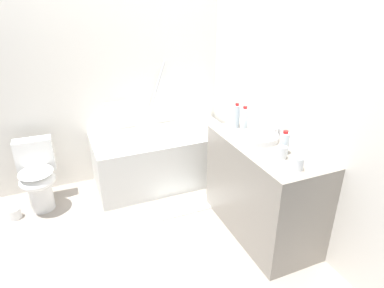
# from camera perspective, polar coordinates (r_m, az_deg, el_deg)

# --- Properties ---
(ground_plane) EXTENTS (3.66, 3.66, 0.00)m
(ground_plane) POSITION_cam_1_polar(r_m,az_deg,el_deg) (3.11, -8.94, -15.79)
(ground_plane) COLOR #9E9389
(wall_back_tiled) EXTENTS (3.06, 0.10, 2.43)m
(wall_back_tiled) POSITION_cam_1_polar(r_m,az_deg,el_deg) (3.72, -15.28, 11.56)
(wall_back_tiled) COLOR white
(wall_back_tiled) RESTS_ON ground_plane
(wall_right_mirror) EXTENTS (0.10, 2.85, 2.43)m
(wall_right_mirror) POSITION_cam_1_polar(r_m,az_deg,el_deg) (3.09, 15.35, 8.93)
(wall_right_mirror) COLOR white
(wall_right_mirror) RESTS_ON ground_plane
(bathtub) EXTENTS (1.50, 0.70, 1.31)m
(bathtub) POSITION_cam_1_polar(r_m,az_deg,el_deg) (3.76, -4.94, -2.17)
(bathtub) COLOR silver
(bathtub) RESTS_ON ground_plane
(toilet) EXTENTS (0.36, 0.48, 0.71)m
(toilet) POSITION_cam_1_polar(r_m,az_deg,el_deg) (3.61, -24.99, -4.98)
(toilet) COLOR white
(toilet) RESTS_ON ground_plane
(vanity_counter) EXTENTS (0.54, 1.14, 0.86)m
(vanity_counter) POSITION_cam_1_polar(r_m,az_deg,el_deg) (3.01, 12.02, -7.52)
(vanity_counter) COLOR gray
(vanity_counter) RESTS_ON ground_plane
(sink_basin) EXTENTS (0.32, 0.32, 0.05)m
(sink_basin) POSITION_cam_1_polar(r_m,az_deg,el_deg) (2.87, 11.54, 1.17)
(sink_basin) COLOR white
(sink_basin) RESTS_ON vanity_counter
(sink_faucet) EXTENTS (0.13, 0.15, 0.08)m
(sink_faucet) POSITION_cam_1_polar(r_m,az_deg,el_deg) (2.97, 14.51, 1.90)
(sink_faucet) COLOR silver
(sink_faucet) RESTS_ON vanity_counter
(water_bottle_0) EXTENTS (0.07, 0.07, 0.19)m
(water_bottle_0) POSITION_cam_1_polar(r_m,az_deg,el_deg) (2.64, 15.57, 0.11)
(water_bottle_0) COLOR silver
(water_bottle_0) RESTS_ON vanity_counter
(water_bottle_1) EXTENTS (0.06, 0.06, 0.23)m
(water_bottle_1) POSITION_cam_1_polar(r_m,az_deg,el_deg) (3.08, 7.64, 4.76)
(water_bottle_1) COLOR silver
(water_bottle_1) RESTS_ON vanity_counter
(water_bottle_2) EXTENTS (0.07, 0.07, 0.22)m
(water_bottle_2) POSITION_cam_1_polar(r_m,az_deg,el_deg) (3.03, 8.99, 4.28)
(water_bottle_2) COLOR silver
(water_bottle_2) RESTS_ON vanity_counter
(drinking_glass_0) EXTENTS (0.07, 0.07, 0.10)m
(drinking_glass_0) POSITION_cam_1_polar(r_m,az_deg,el_deg) (2.58, 15.15, -1.43)
(drinking_glass_0) COLOR white
(drinking_glass_0) RESTS_ON vanity_counter
(drinking_glass_1) EXTENTS (0.06, 0.06, 0.09)m
(drinking_glass_1) POSITION_cam_1_polar(r_m,az_deg,el_deg) (2.45, 17.92, -3.31)
(drinking_glass_1) COLOR white
(drinking_glass_1) RESTS_ON vanity_counter
(bath_mat) EXTENTS (0.57, 0.32, 0.01)m
(bath_mat) POSITION_cam_1_polar(r_m,az_deg,el_deg) (3.48, -1.38, -10.37)
(bath_mat) COLOR white
(bath_mat) RESTS_ON ground_plane
(toilet_paper_roll) EXTENTS (0.11, 0.11, 0.11)m
(toilet_paper_roll) POSITION_cam_1_polar(r_m,az_deg,el_deg) (3.70, -28.14, -10.46)
(toilet_paper_roll) COLOR white
(toilet_paper_roll) RESTS_ON ground_plane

